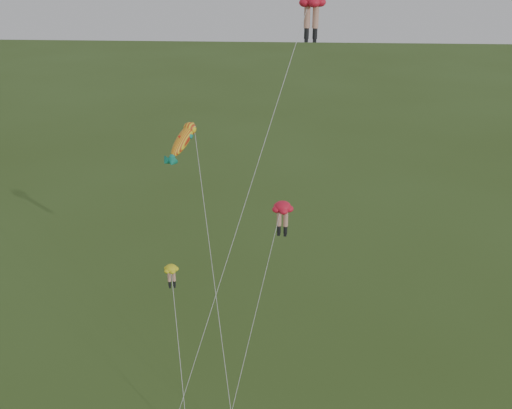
{
  "coord_description": "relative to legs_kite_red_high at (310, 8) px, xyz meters",
  "views": [
    {
      "loc": [
        4.31,
        -27.99,
        28.03
      ],
      "look_at": [
        2.42,
        6.0,
        12.23
      ],
      "focal_mm": 40.0,
      "sensor_mm": 36.0,
      "label": 1
    }
  ],
  "objects": [
    {
      "name": "legs_kite_red_high",
      "position": [
        0.0,
        0.0,
        0.0
      ],
      "size": [
        9.07,
        11.62,
        25.21
      ],
      "rotation": [
        0.0,
        0.0,
        -0.1
      ],
      "color": "red",
      "rests_on": "ground"
    },
    {
      "name": "fish_kite",
      "position": [
        -7.86,
        -1.96,
        -7.96
      ],
      "size": [
        5.07,
        10.86,
        17.62
      ],
      "rotation": [
        0.58,
        0.0,
        -0.46
      ],
      "color": "yellow",
      "rests_on": "ground"
    },
    {
      "name": "legs_kite_yellow",
      "position": [
        -8.19,
        -6.59,
        -15.31
      ],
      "size": [
        2.02,
        5.32,
        9.77
      ],
      "rotation": [
        0.0,
        0.0,
        0.23
      ],
      "color": "yellow",
      "rests_on": "ground"
    },
    {
      "name": "legs_kite_red_mid",
      "position": [
        -1.45,
        -1.93,
        -12.84
      ],
      "size": [
        4.12,
        9.76,
        12.18
      ],
      "rotation": [
        0.0,
        0.0,
        -0.16
      ],
      "color": "red",
      "rests_on": "ground"
    }
  ]
}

